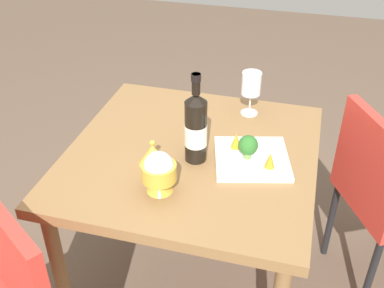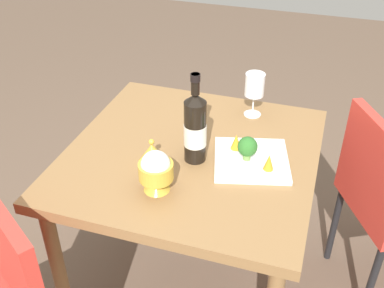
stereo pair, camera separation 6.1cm
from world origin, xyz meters
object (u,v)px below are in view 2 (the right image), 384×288
(rice_bowl, at_px, (156,171))
(broccoli_floret, at_px, (247,147))
(wine_bottle, at_px, (195,128))
(carrot_garnish_right, at_px, (269,162))
(carrot_garnish_left, at_px, (236,142))
(chair_near_window, at_px, (383,193))
(rice_bowl_lid, at_px, (152,153))
(serving_plate, at_px, (251,160))
(wine_glass, at_px, (255,86))

(rice_bowl, bearing_deg, broccoli_floret, 43.15)
(wine_bottle, height_order, carrot_garnish_right, wine_bottle)
(rice_bowl, xyz_separation_m, carrot_garnish_left, (0.19, 0.28, -0.03))
(chair_near_window, xyz_separation_m, broccoli_floret, (-0.50, -0.27, 0.29))
(chair_near_window, relative_size, rice_bowl_lid, 8.50)
(serving_plate, distance_m, broccoli_floret, 0.06)
(wine_glass, relative_size, serving_plate, 0.59)
(broccoli_floret, bearing_deg, wine_glass, 98.05)
(rice_bowl_lid, bearing_deg, wine_bottle, 25.25)
(chair_near_window, relative_size, serving_plate, 2.79)
(wine_glass, xyz_separation_m, rice_bowl, (-0.19, -0.55, -0.05))
(wine_glass, xyz_separation_m, broccoli_floret, (0.05, -0.33, -0.06))
(rice_bowl, bearing_deg, rice_bowl_lid, 117.06)
(rice_bowl_lid, height_order, broccoli_floret, broccoli_floret)
(chair_near_window, relative_size, broccoli_floret, 9.91)
(wine_glass, distance_m, serving_plate, 0.34)
(wine_glass, bearing_deg, serving_plate, -79.02)
(chair_near_window, bearing_deg, broccoli_floret, -89.24)
(rice_bowl_lid, bearing_deg, rice_bowl, -62.94)
(rice_bowl, height_order, serving_plate, rice_bowl)
(wine_bottle, height_order, carrot_garnish_left, wine_bottle)
(serving_plate, bearing_deg, carrot_garnish_right, -34.70)
(rice_bowl, relative_size, rice_bowl_lid, 1.42)
(broccoli_floret, xyz_separation_m, carrot_garnish_right, (0.08, -0.03, -0.02))
(carrot_garnish_left, height_order, carrot_garnish_right, same)
(rice_bowl_lid, bearing_deg, carrot_garnish_left, 29.34)
(wine_glass, relative_size, broccoli_floret, 2.09)
(carrot_garnish_right, bearing_deg, rice_bowl_lid, -171.21)
(wine_glass, distance_m, broccoli_floret, 0.34)
(chair_near_window, height_order, carrot_garnish_right, chair_near_window)
(rice_bowl, distance_m, rice_bowl_lid, 0.15)
(broccoli_floret, bearing_deg, wine_bottle, -169.95)
(rice_bowl_lid, xyz_separation_m, broccoli_floret, (0.31, 0.09, 0.03))
(wine_bottle, height_order, serving_plate, wine_bottle)
(rice_bowl_lid, distance_m, broccoli_floret, 0.32)
(rice_bowl, xyz_separation_m, serving_plate, (0.26, 0.24, -0.07))
(serving_plate, bearing_deg, rice_bowl, -137.19)
(serving_plate, distance_m, carrot_garnish_right, 0.09)
(wine_bottle, distance_m, wine_glass, 0.38)
(chair_near_window, bearing_deg, serving_plate, -89.51)
(wine_glass, distance_m, rice_bowl_lid, 0.50)
(chair_near_window, bearing_deg, rice_bowl_lid, -93.46)
(serving_plate, xyz_separation_m, carrot_garnish_left, (-0.07, 0.04, 0.04))
(rice_bowl, distance_m, carrot_garnish_left, 0.34)
(rice_bowl, distance_m, broccoli_floret, 0.33)
(wine_bottle, xyz_separation_m, wine_glass, (0.13, 0.36, 0.00))
(chair_near_window, bearing_deg, carrot_garnish_right, -81.72)
(wine_glass, bearing_deg, rice_bowl, -109.34)
(chair_near_window, xyz_separation_m, rice_bowl_lid, (-0.81, -0.37, 0.26))
(carrot_garnish_left, bearing_deg, wine_glass, 89.25)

